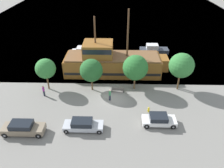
% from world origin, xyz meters
% --- Properties ---
extents(ground_plane, '(160.00, 160.00, 0.00)m').
position_xyz_m(ground_plane, '(0.00, 0.00, 0.00)').
color(ground_plane, gray).
extents(water_surface, '(80.00, 80.00, 0.00)m').
position_xyz_m(water_surface, '(0.00, 44.00, 0.00)').
color(water_surface, '#33566B').
rests_on(water_surface, ground).
extents(pirate_ship, '(17.72, 5.40, 11.08)m').
position_xyz_m(pirate_ship, '(-0.30, 7.92, 2.06)').
color(pirate_ship, brown).
rests_on(pirate_ship, water_surface).
extents(moored_boat_dockside, '(5.98, 2.25, 1.76)m').
position_xyz_m(moored_boat_dockside, '(8.42, 17.10, 0.65)').
color(moored_boat_dockside, '#2D333D').
rests_on(moored_boat_dockside, water_surface).
extents(moored_boat_outer, '(5.38, 2.60, 1.67)m').
position_xyz_m(moored_boat_outer, '(-6.23, 15.48, 0.62)').
color(moored_boat_outer, silver).
rests_on(moored_boat_outer, water_surface).
extents(parked_car_curb_front, '(4.80, 1.78, 1.38)m').
position_xyz_m(parked_car_curb_front, '(-3.34, -6.66, 0.68)').
color(parked_car_curb_front, '#B7BCC6').
rests_on(parked_car_curb_front, ground_plane).
extents(parked_car_curb_mid, '(4.19, 1.90, 1.40)m').
position_xyz_m(parked_car_curb_mid, '(5.98, -5.51, 0.70)').
color(parked_car_curb_mid, white).
rests_on(parked_car_curb_mid, ground_plane).
extents(parked_car_curb_rear, '(4.94, 1.83, 1.59)m').
position_xyz_m(parked_car_curb_rear, '(-10.34, -7.49, 0.79)').
color(parked_car_curb_rear, '#7F705B').
rests_on(parked_car_curb_rear, ground_plane).
extents(fire_hydrant, '(0.42, 0.25, 0.76)m').
position_xyz_m(fire_hydrant, '(5.02, -3.12, 0.41)').
color(fire_hydrant, yellow).
rests_on(fire_hydrant, ground_plane).
extents(bench_promenade_east, '(1.89, 0.45, 0.85)m').
position_xyz_m(bench_promenade_east, '(0.84, 1.57, 0.44)').
color(bench_promenade_east, '#4C4742').
rests_on(bench_promenade_east, ground_plane).
extents(pedestrian_walking_near, '(0.32, 0.32, 1.77)m').
position_xyz_m(pedestrian_walking_near, '(-10.16, 0.32, 0.90)').
color(pedestrian_walking_near, '#232838').
rests_on(pedestrian_walking_near, ground_plane).
extents(pedestrian_walking_far, '(0.32, 0.32, 1.81)m').
position_xyz_m(pedestrian_walking_far, '(-0.29, -0.53, 0.93)').
color(pedestrian_walking_far, '#232838').
rests_on(pedestrian_walking_far, ground_plane).
extents(tree_row_east, '(3.03, 3.03, 5.09)m').
position_xyz_m(tree_row_east, '(-10.01, 2.29, 3.56)').
color(tree_row_east, brown).
rests_on(tree_row_east, ground_plane).
extents(tree_row_mideast, '(3.46, 3.46, 5.12)m').
position_xyz_m(tree_row_mideast, '(-3.15, 2.24, 3.39)').
color(tree_row_mideast, brown).
rests_on(tree_row_mideast, ground_plane).
extents(tree_row_midwest, '(3.83, 3.83, 5.63)m').
position_xyz_m(tree_row_midwest, '(3.44, 2.67, 3.71)').
color(tree_row_midwest, brown).
rests_on(tree_row_midwest, ground_plane).
extents(tree_row_west, '(3.73, 3.73, 5.99)m').
position_xyz_m(tree_row_west, '(10.23, 2.73, 4.12)').
color(tree_row_west, brown).
rests_on(tree_row_west, ground_plane).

